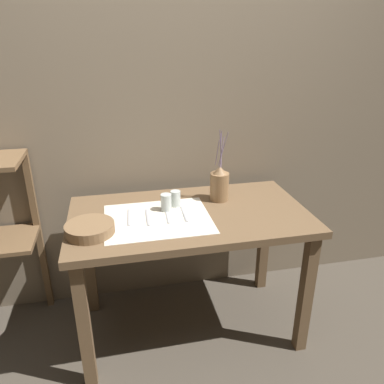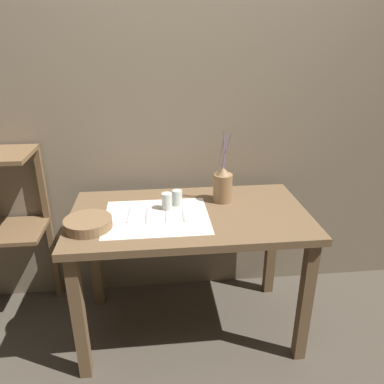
{
  "view_description": "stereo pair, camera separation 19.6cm",
  "coord_description": "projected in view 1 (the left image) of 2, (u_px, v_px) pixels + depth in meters",
  "views": [
    {
      "loc": [
        -0.37,
        -1.76,
        1.65
      ],
      "look_at": [
        0.01,
        0.0,
        0.89
      ],
      "focal_mm": 35.0,
      "sensor_mm": 36.0,
      "label": 1
    },
    {
      "loc": [
        -0.18,
        -1.8,
        1.65
      ],
      "look_at": [
        0.01,
        0.0,
        0.89
      ],
      "focal_mm": 35.0,
      "sensor_mm": 36.0,
      "label": 2
    }
  ],
  "objects": [
    {
      "name": "ground_plane",
      "position": [
        190.0,
        326.0,
        2.3
      ],
      "size": [
        12.0,
        12.0,
        0.0
      ],
      "primitive_type": "plane",
      "color": "#473F35"
    },
    {
      "name": "stone_wall_back",
      "position": [
        173.0,
        116.0,
        2.25
      ],
      "size": [
        7.0,
        0.06,
        2.4
      ],
      "color": "#7A6B56",
      "rests_on": "ground_plane"
    },
    {
      "name": "fork_inner",
      "position": [
        184.0,
        214.0,
        1.98
      ],
      "size": [
        0.02,
        0.19,
        0.0
      ],
      "color": "#A8A8AD",
      "rests_on": "wooden_table"
    },
    {
      "name": "glass_tumbler_near",
      "position": [
        166.0,
        202.0,
        2.01
      ],
      "size": [
        0.06,
        0.06,
        0.09
      ],
      "color": "#B7C1BC",
      "rests_on": "wooden_table"
    },
    {
      "name": "spoon_inner",
      "position": [
        166.0,
        210.0,
        2.02
      ],
      "size": [
        0.03,
        0.2,
        0.02
      ],
      "color": "#A8A8AD",
      "rests_on": "wooden_table"
    },
    {
      "name": "glass_tumbler_far",
      "position": [
        175.0,
        199.0,
        2.06
      ],
      "size": [
        0.06,
        0.06,
        0.09
      ],
      "color": "#B7C1BC",
      "rests_on": "wooden_table"
    },
    {
      "name": "pitcher_with_flowers",
      "position": [
        219.0,
        184.0,
        2.13
      ],
      "size": [
        0.11,
        0.11,
        0.42
      ],
      "color": "olive",
      "rests_on": "wooden_table"
    },
    {
      "name": "fork_outer",
      "position": [
        129.0,
        217.0,
        1.94
      ],
      "size": [
        0.02,
        0.19,
        0.0
      ],
      "color": "#A8A8AD",
      "rests_on": "wooden_table"
    },
    {
      "name": "wooden_table",
      "position": [
        190.0,
        231.0,
        2.04
      ],
      "size": [
        1.27,
        0.71,
        0.77
      ],
      "color": "brown",
      "rests_on": "ground_plane"
    },
    {
      "name": "knife_center",
      "position": [
        147.0,
        217.0,
        1.94
      ],
      "size": [
        0.02,
        0.19,
        0.0
      ],
      "color": "#A8A8AD",
      "rests_on": "wooden_table"
    },
    {
      "name": "linen_cloth",
      "position": [
        158.0,
        219.0,
        1.93
      ],
      "size": [
        0.54,
        0.44,
        0.0
      ],
      "color": "beige",
      "rests_on": "wooden_table"
    },
    {
      "name": "wooden_bowl",
      "position": [
        90.0,
        229.0,
        1.78
      ],
      "size": [
        0.23,
        0.23,
        0.05
      ],
      "color": "brown",
      "rests_on": "wooden_table"
    }
  ]
}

